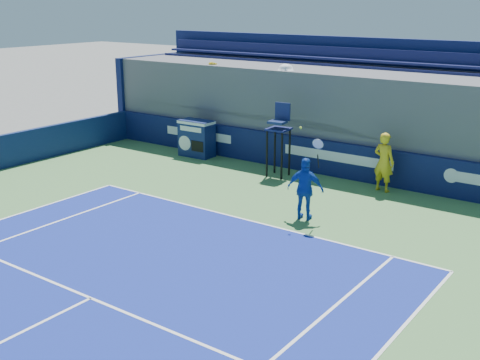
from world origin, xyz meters
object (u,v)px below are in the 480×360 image
Objects in this scene: umpire_chair at (279,132)px; ball_person at (384,162)px; tennis_player at (305,189)px; match_clock at (197,137)px.

ball_person is at bearing 7.72° from umpire_chair.
umpire_chair is at bearing 15.72° from ball_person.
tennis_player is (-0.68, -3.63, -0.07)m from ball_person.
match_clock is at bearing 152.08° from tennis_player.
ball_person is at bearing 79.33° from tennis_player.
match_clock is 0.54× the size of tennis_player.
umpire_chair is 0.96× the size of tennis_player.
umpire_chair is (-3.53, -0.48, 0.59)m from ball_person.
match_clock is 4.08m from umpire_chair.
ball_person is 3.61m from umpire_chair.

